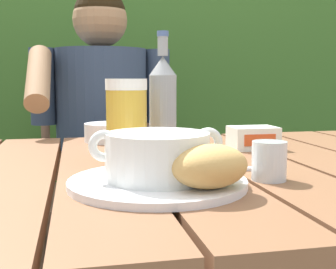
% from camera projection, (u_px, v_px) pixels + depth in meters
% --- Properties ---
extents(dining_table, '(1.44, 0.92, 0.75)m').
position_uv_depth(dining_table, '(179.00, 206.00, 0.90)').
color(dining_table, brown).
rests_on(dining_table, ground_plane).
extents(hedge_backdrop, '(4.18, 0.94, 2.56)m').
position_uv_depth(hedge_backdrop, '(151.00, 67.00, 2.44)').
color(hedge_backdrop, '#376025').
rests_on(hedge_backdrop, ground_plane).
extents(chair_near_diner, '(0.47, 0.43, 1.01)m').
position_uv_depth(chair_near_diner, '(101.00, 186.00, 1.77)').
color(chair_near_diner, brown).
rests_on(chair_near_diner, ground_plane).
extents(person_eating, '(0.48, 0.47, 1.23)m').
position_uv_depth(person_eating, '(102.00, 135.00, 1.55)').
color(person_eating, '#2D3D54').
rests_on(person_eating, ground_plane).
extents(serving_plate, '(0.29, 0.29, 0.01)m').
position_uv_depth(serving_plate, '(158.00, 182.00, 0.71)').
color(serving_plate, white).
rests_on(serving_plate, dining_table).
extents(soup_bowl, '(0.22, 0.17, 0.08)m').
position_uv_depth(soup_bowl, '(157.00, 155.00, 0.70)').
color(soup_bowl, white).
rests_on(soup_bowl, serving_plate).
extents(bread_roll, '(0.15, 0.13, 0.06)m').
position_uv_depth(bread_roll, '(210.00, 166.00, 0.64)').
color(bread_roll, tan).
rests_on(bread_roll, serving_plate).
extents(beer_glass, '(0.08, 0.08, 0.17)m').
position_uv_depth(beer_glass, '(127.00, 120.00, 0.91)').
color(beer_glass, gold).
rests_on(beer_glass, dining_table).
extents(beer_bottle, '(0.06, 0.06, 0.28)m').
position_uv_depth(beer_bottle, '(163.00, 104.00, 0.99)').
color(beer_bottle, gray).
rests_on(beer_bottle, dining_table).
extents(water_glass_small, '(0.06, 0.06, 0.07)m').
position_uv_depth(water_glass_small, '(269.00, 161.00, 0.75)').
color(water_glass_small, silver).
rests_on(water_glass_small, dining_table).
extents(butter_tub, '(0.11, 0.09, 0.05)m').
position_uv_depth(butter_tub, '(253.00, 138.00, 1.08)').
color(butter_tub, white).
rests_on(butter_tub, dining_table).
extents(table_knife, '(0.14, 0.03, 0.01)m').
position_uv_depth(table_knife, '(221.00, 170.00, 0.82)').
color(table_knife, silver).
rests_on(table_knife, dining_table).
extents(diner_bowl, '(0.14, 0.14, 0.05)m').
position_uv_depth(diner_bowl, '(111.00, 132.00, 1.21)').
color(diner_bowl, white).
rests_on(diner_bowl, dining_table).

